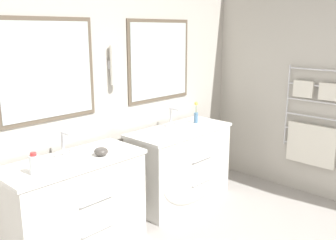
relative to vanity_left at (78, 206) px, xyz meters
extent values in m
cube|color=#B2ADA3|center=(0.25, 0.37, 0.89)|extent=(6.00, 0.06, 2.60)
cube|color=brown|center=(0.00, 0.34, 1.09)|extent=(0.89, 0.01, 0.85)
cube|color=#B2BCBA|center=(0.00, 0.32, 1.09)|extent=(0.82, 0.01, 0.78)
cube|color=brown|center=(1.30, 0.34, 1.09)|extent=(0.89, 0.01, 0.85)
cube|color=#B2BCBA|center=(1.30, 0.32, 1.09)|extent=(0.82, 0.01, 0.78)
cylinder|color=white|center=(0.65, 0.29, 1.09)|extent=(0.06, 0.06, 0.37)
cube|color=silver|center=(0.65, 0.33, 1.09)|extent=(0.05, 0.02, 0.08)
cube|color=#B2ADA3|center=(2.48, -0.86, 0.89)|extent=(0.06, 4.29, 2.60)
cylinder|color=silver|center=(2.41, -0.61, 0.58)|extent=(0.02, 0.02, 0.91)
cylinder|color=silver|center=(2.41, -0.93, 1.00)|extent=(0.02, 0.64, 0.02)
cylinder|color=silver|center=(2.41, -0.93, 0.83)|extent=(0.02, 0.64, 0.02)
cylinder|color=silver|center=(2.41, -0.93, 0.66)|extent=(0.02, 0.64, 0.02)
cylinder|color=silver|center=(2.41, -0.93, 0.49)|extent=(0.02, 0.64, 0.02)
cylinder|color=silver|center=(2.41, -0.93, 0.32)|extent=(0.02, 0.64, 0.02)
cylinder|color=silver|center=(2.41, -0.93, 0.15)|extent=(0.02, 0.64, 0.02)
cube|color=silver|center=(2.39, -0.93, 0.18)|extent=(0.04, 0.54, 0.45)
cube|color=silver|center=(2.39, -1.07, 0.78)|extent=(0.04, 0.22, 0.18)
cube|color=silver|center=(2.39, -0.79, 0.78)|extent=(0.04, 0.22, 0.18)
cube|color=silver|center=(0.00, 0.03, -0.02)|extent=(1.13, 0.50, 0.78)
ellipsoid|color=silver|center=(0.00, -0.21, -0.02)|extent=(1.04, 0.11, 0.66)
cube|color=white|center=(0.00, 0.03, 0.38)|extent=(1.17, 0.52, 0.03)
ellipsoid|color=white|center=(0.00, 0.01, 0.36)|extent=(0.44, 0.38, 0.08)
cylinder|color=silver|center=(0.00, -0.28, 0.13)|extent=(0.31, 0.01, 0.01)
cylinder|color=silver|center=(0.00, -0.28, -0.12)|extent=(0.31, 0.01, 0.01)
cube|color=silver|center=(1.30, 0.03, -0.02)|extent=(1.13, 0.50, 0.78)
ellipsoid|color=silver|center=(1.30, -0.21, -0.02)|extent=(1.04, 0.11, 0.66)
cube|color=white|center=(1.30, 0.03, 0.38)|extent=(1.17, 0.52, 0.03)
ellipsoid|color=white|center=(1.30, 0.01, 0.36)|extent=(0.44, 0.38, 0.08)
cylinder|color=silver|center=(1.30, -0.28, 0.13)|extent=(0.31, 0.01, 0.01)
cylinder|color=silver|center=(1.30, -0.28, -0.12)|extent=(0.31, 0.01, 0.01)
cylinder|color=silver|center=(0.00, 0.17, 0.50)|extent=(0.02, 0.02, 0.21)
cylinder|color=silver|center=(0.00, 0.11, 0.60)|extent=(0.02, 0.11, 0.02)
cylinder|color=silver|center=(-0.07, 0.17, 0.42)|extent=(0.03, 0.03, 0.04)
cylinder|color=silver|center=(0.07, 0.17, 0.42)|extent=(0.03, 0.03, 0.04)
cylinder|color=silver|center=(1.30, 0.17, 0.50)|extent=(0.02, 0.02, 0.21)
cylinder|color=silver|center=(1.30, 0.11, 0.60)|extent=(0.02, 0.11, 0.02)
cylinder|color=silver|center=(1.23, 0.17, 0.42)|extent=(0.03, 0.03, 0.04)
cylinder|color=silver|center=(1.37, 0.17, 0.42)|extent=(0.03, 0.03, 0.04)
cylinder|color=silver|center=(-0.37, -0.05, 0.47)|extent=(0.07, 0.07, 0.14)
cylinder|color=red|center=(-0.37, -0.05, 0.55)|extent=(0.04, 0.04, 0.02)
ellipsoid|color=#4C4742|center=(0.21, -0.06, 0.43)|extent=(0.12, 0.12, 0.07)
cylinder|color=teal|center=(1.61, 0.07, 0.46)|extent=(0.05, 0.05, 0.12)
cylinder|color=#477238|center=(1.61, 0.07, 0.57)|extent=(0.01, 0.01, 0.10)
sphere|color=#E5BF47|center=(1.61, 0.07, 0.62)|extent=(0.04, 0.04, 0.04)
camera|label=1|loc=(-1.54, -2.49, 1.42)|focal=40.00mm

